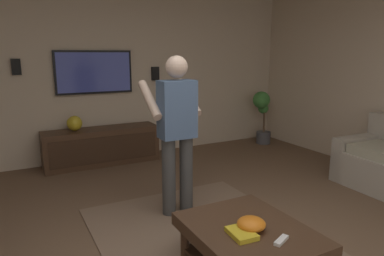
{
  "coord_description": "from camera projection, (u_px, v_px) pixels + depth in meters",
  "views": [
    {
      "loc": [
        -2.08,
        1.37,
        1.66
      ],
      "look_at": [
        1.07,
        -0.3,
        0.9
      ],
      "focal_mm": 32.96,
      "sensor_mm": 36.0,
      "label": 1
    }
  ],
  "objects": [
    {
      "name": "wall_back_tv",
      "position": [
        103.0,
        75.0,
        5.5
      ],
      "size": [
        0.1,
        6.75,
        2.65
      ],
      "primitive_type": "cube",
      "color": "#C6B299",
      "rests_on": "ground"
    },
    {
      "name": "coffee_table",
      "position": [
        249.0,
        241.0,
        2.62
      ],
      "size": [
        1.0,
        0.8,
        0.4
      ],
      "color": "#422B1C",
      "rests_on": "ground"
    },
    {
      "name": "media_console",
      "position": [
        102.0,
        146.0,
        5.36
      ],
      "size": [
        0.45,
        1.7,
        0.55
      ],
      "rotation": [
        0.0,
        0.0,
        3.14
      ],
      "color": "#422B1C",
      "rests_on": "ground"
    },
    {
      "name": "tv",
      "position": [
        94.0,
        72.0,
        5.34
      ],
      "size": [
        0.05,
        1.16,
        0.65
      ],
      "rotation": [
        0.0,
        0.0,
        3.14
      ],
      "color": "black"
    },
    {
      "name": "person_standing",
      "position": [
        176.0,
        126.0,
        3.57
      ],
      "size": [
        0.53,
        0.53,
        1.64
      ],
      "rotation": [
        0.0,
        0.0,
        -0.0
      ],
      "color": "#3F3F3F",
      "rests_on": "ground"
    },
    {
      "name": "potted_plant_tall",
      "position": [
        262.0,
        111.0,
        6.49
      ],
      "size": [
        0.31,
        0.37,
        0.98
      ],
      "color": "#4C4C51",
      "rests_on": "ground"
    },
    {
      "name": "bowl",
      "position": [
        251.0,
        224.0,
        2.55
      ],
      "size": [
        0.21,
        0.21,
        0.09
      ],
      "primitive_type": "ellipsoid",
      "color": "orange",
      "rests_on": "coffee_table"
    },
    {
      "name": "remote_white",
      "position": [
        281.0,
        240.0,
        2.4
      ],
      "size": [
        0.1,
        0.15,
        0.02
      ],
      "primitive_type": "cube",
      "rotation": [
        0.0,
        0.0,
        1.99
      ],
      "color": "white",
      "rests_on": "coffee_table"
    },
    {
      "name": "book",
      "position": [
        242.0,
        233.0,
        2.48
      ],
      "size": [
        0.23,
        0.18,
        0.04
      ],
      "primitive_type": "cube",
      "rotation": [
        0.0,
        0.0,
        6.2
      ],
      "color": "gold",
      "rests_on": "coffee_table"
    },
    {
      "name": "vase_round",
      "position": [
        75.0,
        123.0,
        5.13
      ],
      "size": [
        0.22,
        0.22,
        0.22
      ],
      "primitive_type": "sphere",
      "color": "gold",
      "rests_on": "media_console"
    },
    {
      "name": "wall_speaker_left",
      "position": [
        155.0,
        74.0,
        5.82
      ],
      "size": [
        0.06,
        0.12,
        0.22
      ],
      "primitive_type": "cube",
      "color": "black"
    },
    {
      "name": "wall_speaker_right",
      "position": [
        16.0,
        67.0,
        4.85
      ],
      "size": [
        0.06,
        0.12,
        0.22
      ],
      "primitive_type": "cube",
      "color": "black"
    }
  ]
}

